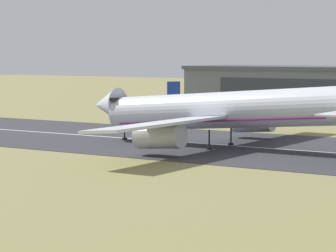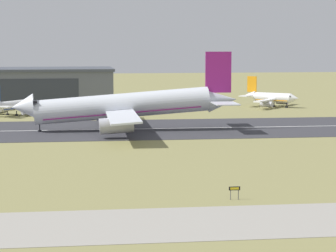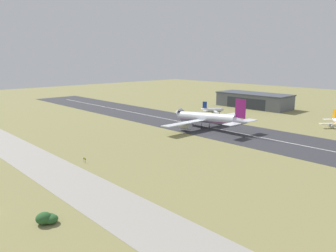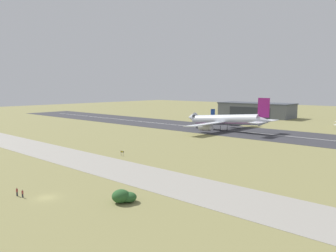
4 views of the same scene
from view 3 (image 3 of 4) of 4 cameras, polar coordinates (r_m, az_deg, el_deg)
ground_plane at (r=122.32m, az=-0.51°, el=-6.34°), size 685.12×685.12×0.00m
runway_strip at (r=167.72m, az=14.80°, el=-1.72°), size 445.12×40.84×0.06m
runway_centreline at (r=167.71m, az=14.81°, el=-1.70°), size 400.61×0.70×0.01m
taxiway_road at (r=103.50m, az=-14.85°, el=-10.19°), size 333.84×16.88×0.05m
hangar_building at (r=264.79m, az=14.70°, el=4.37°), size 57.05×23.73×11.15m
airplane_landing at (r=180.50m, az=6.73°, el=1.36°), size 52.19×59.36×18.15m
airplane_parked_east at (r=228.87m, az=7.90°, el=2.76°), size 17.26×16.76×8.59m
shrub_clump at (r=84.64m, az=-20.38°, el=-14.85°), size 4.40×4.80×2.71m
runway_sign at (r=125.49m, az=-14.33°, el=-5.61°), size 1.53×0.13×1.77m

